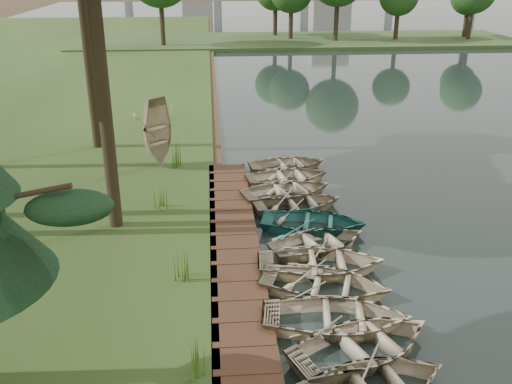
{
  "coord_description": "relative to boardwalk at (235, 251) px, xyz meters",
  "views": [
    {
      "loc": [
        -2.23,
        -16.32,
        8.91
      ],
      "look_at": [
        -0.8,
        1.46,
        1.61
      ],
      "focal_mm": 40.0,
      "sensor_mm": 36.0,
      "label": 1
    }
  ],
  "objects": [
    {
      "name": "rowboat_2",
      "position": [
        2.43,
        -4.21,
        0.3
      ],
      "size": [
        4.19,
        3.25,
        0.8
      ],
      "primitive_type": "imported",
      "rotation": [
        0.0,
        0.0,
        1.43
      ],
      "color": "tan",
      "rests_on": "water"
    },
    {
      "name": "reeds_3",
      "position": [
        -2.16,
        7.96,
        0.72
      ],
      "size": [
        0.6,
        0.6,
        1.14
      ],
      "primitive_type": "cone",
      "color": "#3F661E",
      "rests_on": "bank"
    },
    {
      "name": "reeds_2",
      "position": [
        -2.61,
        3.37,
        0.58
      ],
      "size": [
        0.6,
        0.6,
        0.87
      ],
      "primitive_type": "cone",
      "color": "#3F661E",
      "rests_on": "bank"
    },
    {
      "name": "rowboat_0",
      "position": [
        2.71,
        -6.73,
        0.26
      ],
      "size": [
        4.06,
        3.35,
        0.73
      ],
      "primitive_type": "imported",
      "rotation": [
        0.0,
        0.0,
        1.83
      ],
      "color": "tan",
      "rests_on": "water"
    },
    {
      "name": "rowboat_9",
      "position": [
        2.54,
        6.15,
        0.27
      ],
      "size": [
        3.98,
        3.14,
        0.75
      ],
      "primitive_type": "imported",
      "rotation": [
        0.0,
        0.0,
        1.74
      ],
      "color": "tan",
      "rests_on": "water"
    },
    {
      "name": "reeds_0",
      "position": [
        -1.0,
        -6.01,
        0.62
      ],
      "size": [
        0.6,
        0.6,
        0.94
      ],
      "primitive_type": "cone",
      "color": "#3F661E",
      "rests_on": "bank"
    },
    {
      "name": "peninsula",
      "position": [
        9.6,
        50.0,
        0.08
      ],
      "size": [
        50.0,
        14.0,
        0.45
      ],
      "primitive_type": "cube",
      "color": "#30471F",
      "rests_on": "ground"
    },
    {
      "name": "rowboat_3",
      "position": [
        2.44,
        -2.56,
        0.29
      ],
      "size": [
        4.4,
        3.73,
        0.77
      ],
      "primitive_type": "imported",
      "rotation": [
        0.0,
        0.0,
        1.24
      ],
      "color": "tan",
      "rests_on": "water"
    },
    {
      "name": "boardwalk",
      "position": [
        0.0,
        0.0,
        0.0
      ],
      "size": [
        1.6,
        16.0,
        0.3
      ],
      "primitive_type": "cube",
      "color": "#3D2517",
      "rests_on": "ground"
    },
    {
      "name": "rowboat_7",
      "position": [
        2.56,
        3.35,
        0.26
      ],
      "size": [
        3.82,
        3.02,
        0.71
      ],
      "primitive_type": "imported",
      "rotation": [
        0.0,
        0.0,
        1.74
      ],
      "color": "tan",
      "rests_on": "water"
    },
    {
      "name": "reeds_1",
      "position": [
        -1.67,
        -1.79,
        0.66
      ],
      "size": [
        0.6,
        0.6,
        1.02
      ],
      "primitive_type": "cone",
      "color": "#3F661E",
      "rests_on": "bank"
    },
    {
      "name": "stored_rowboat",
      "position": [
        -3.0,
        7.96,
        0.47
      ],
      "size": [
        3.8,
        3.79,
        0.65
      ],
      "primitive_type": "imported",
      "rotation": [
        3.14,
        0.0,
        0.79
      ],
      "color": "tan",
      "rests_on": "bank"
    },
    {
      "name": "rowboat_4",
      "position": [
        2.56,
        -1.35,
        0.3
      ],
      "size": [
        4.05,
        3.02,
        0.8
      ],
      "primitive_type": "imported",
      "rotation": [
        0.0,
        0.0,
        1.5
      ],
      "color": "tan",
      "rests_on": "water"
    },
    {
      "name": "rowboat_6",
      "position": [
        2.81,
        1.52,
        0.28
      ],
      "size": [
        4.21,
        3.42,
        0.77
      ],
      "primitive_type": "imported",
      "rotation": [
        0.0,
        0.0,
        1.34
      ],
      "color": "#276E66",
      "rests_on": "water"
    },
    {
      "name": "rowboat_1",
      "position": [
        2.83,
        -5.36,
        0.3
      ],
      "size": [
        4.56,
        3.95,
        0.79
      ],
      "primitive_type": "imported",
      "rotation": [
        0.0,
        0.0,
        1.95
      ],
      "color": "tan",
      "rests_on": "water"
    },
    {
      "name": "ground",
      "position": [
        1.6,
        0.0,
        -0.15
      ],
      "size": [
        300.0,
        300.0,
        0.0
      ],
      "primitive_type": "plane",
      "color": "#3D2F1D"
    },
    {
      "name": "rowboat_8",
      "position": [
        2.31,
        4.52,
        0.29
      ],
      "size": [
        4.37,
        3.66,
        0.78
      ],
      "primitive_type": "imported",
      "rotation": [
        0.0,
        0.0,
        1.87
      ],
      "color": "tan",
      "rests_on": "water"
    },
    {
      "name": "rowboat_5",
      "position": [
        2.77,
        0.08,
        0.25
      ],
      "size": [
        4.01,
        3.43,
        0.7
      ],
      "primitive_type": "imported",
      "rotation": [
        0.0,
        0.0,
        1.91
      ],
      "color": "tan",
      "rests_on": "water"
    },
    {
      "name": "rowboat_10",
      "position": [
        2.73,
        7.74,
        0.26
      ],
      "size": [
        3.86,
        3.06,
        0.72
      ],
      "primitive_type": "imported",
      "rotation": [
        0.0,
        0.0,
        1.74
      ],
      "color": "tan",
      "rests_on": "water"
    }
  ]
}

